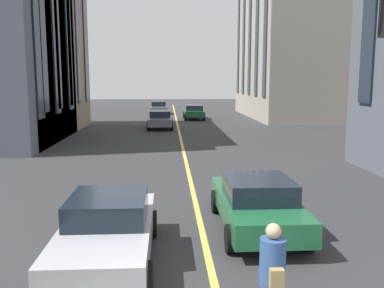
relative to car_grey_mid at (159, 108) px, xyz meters
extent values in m
cube|color=#D8C64C|center=(-23.12, -1.79, -0.70)|extent=(80.00, 0.16, 0.01)
cube|color=slate|center=(-0.05, 0.00, -0.12)|extent=(3.90, 1.75, 0.55)
cube|color=#19232D|center=(0.15, 0.00, 0.43)|extent=(1.64, 1.54, 0.55)
cylinder|color=black|center=(-1.34, -0.84, -0.40)|extent=(0.60, 0.21, 0.60)
cylinder|color=black|center=(-1.34, 0.84, -0.40)|extent=(0.60, 0.21, 0.60)
cylinder|color=black|center=(1.24, -0.84, -0.40)|extent=(0.60, 0.21, 0.60)
cylinder|color=black|center=(1.24, 0.84, -0.40)|extent=(0.60, 0.21, 0.60)
cube|color=#1E6038|center=(-36.95, -3.18, -0.10)|extent=(4.40, 1.80, 0.55)
cube|color=#19232D|center=(-37.17, -3.18, 0.42)|extent=(1.85, 1.58, 0.50)
cylinder|color=black|center=(-35.50, -2.31, -0.38)|extent=(0.64, 0.22, 0.64)
cylinder|color=black|center=(-35.50, -4.04, -0.38)|extent=(0.64, 0.22, 0.64)
cylinder|color=black|center=(-38.40, -2.31, -0.38)|extent=(0.64, 0.22, 0.64)
cylinder|color=black|center=(-38.40, -4.04, -0.38)|extent=(0.64, 0.22, 0.64)
cube|color=#1E6038|center=(-6.31, -3.50, -0.10)|extent=(4.40, 1.80, 0.55)
cube|color=#19232D|center=(-6.53, -3.50, 0.42)|extent=(1.85, 1.58, 0.50)
cylinder|color=black|center=(-4.86, -2.63, -0.38)|extent=(0.64, 0.22, 0.64)
cylinder|color=black|center=(-4.86, -4.36, -0.38)|extent=(0.64, 0.22, 0.64)
cylinder|color=black|center=(-7.76, -2.63, -0.38)|extent=(0.64, 0.22, 0.64)
cylinder|color=black|center=(-7.76, -4.36, -0.38)|extent=(0.64, 0.22, 0.64)
cube|color=slate|center=(-14.08, -0.37, -0.10)|extent=(4.40, 1.80, 0.55)
cube|color=#19232D|center=(-13.86, -0.37, 0.42)|extent=(1.85, 1.58, 0.50)
cylinder|color=black|center=(-15.54, -1.24, -0.38)|extent=(0.64, 0.22, 0.64)
cylinder|color=black|center=(-15.54, 0.49, -0.38)|extent=(0.64, 0.22, 0.64)
cylinder|color=black|center=(-12.63, -1.24, -0.38)|extent=(0.64, 0.22, 0.64)
cylinder|color=black|center=(-12.63, 0.49, -0.38)|extent=(0.64, 0.22, 0.64)
cube|color=#B7BABF|center=(-38.76, 0.32, -0.10)|extent=(4.40, 1.80, 0.55)
cube|color=#19232D|center=(-38.54, 0.32, 0.42)|extent=(1.85, 1.58, 0.50)
cylinder|color=black|center=(-40.21, -0.55, -0.38)|extent=(0.64, 0.22, 0.64)
cylinder|color=black|center=(-40.21, 1.18, -0.38)|extent=(0.64, 0.22, 0.64)
cylinder|color=black|center=(-37.31, -0.55, -0.38)|extent=(0.64, 0.22, 0.64)
cylinder|color=black|center=(-37.31, 1.18, -0.38)|extent=(0.64, 0.22, 0.64)
cylinder|color=#2D4C7F|center=(-41.50, -2.45, 0.47)|extent=(0.38, 0.38, 0.70)
sphere|color=tan|center=(-41.50, -2.45, 0.93)|extent=(0.23, 0.23, 0.23)
cube|color=#997F4C|center=(-41.75, -2.45, 0.33)|extent=(0.12, 0.20, 0.28)
cube|color=#19232D|center=(-23.67, 5.66, 6.79)|extent=(1.10, 0.10, 10.95)
cube|color=#19232D|center=(-20.63, 5.66, 6.79)|extent=(1.10, 0.10, 10.95)
cube|color=#19232D|center=(-17.59, 5.66, 6.79)|extent=(1.10, 0.10, 10.95)
cube|color=#19232D|center=(-14.55, 5.66, 6.79)|extent=(1.10, 0.10, 10.95)
cube|color=#19232D|center=(-11.50, 5.66, 6.79)|extent=(1.10, 0.10, 10.95)
cube|color=#19232D|center=(-24.61, 5.66, 5.81)|extent=(1.10, 0.10, 9.52)
cube|color=#19232D|center=(-21.02, 5.66, 5.81)|extent=(1.10, 0.10, 9.52)
cube|color=#19232D|center=(-17.43, 5.66, 5.81)|extent=(1.10, 0.10, 9.52)
cube|color=#A89E8E|center=(-4.08, -14.68, 7.45)|extent=(17.13, 10.77, 16.31)
cube|color=#19232D|center=(-10.93, -9.24, 7.78)|extent=(1.10, 0.10, 12.39)
cube|color=#19232D|center=(-7.50, -9.24, 7.78)|extent=(1.10, 0.10, 12.39)
cube|color=#19232D|center=(-4.08, -9.24, 7.78)|extent=(1.10, 0.10, 12.39)
cube|color=#19232D|center=(-0.65, -9.24, 7.78)|extent=(1.10, 0.10, 12.39)
cube|color=#19232D|center=(2.78, -9.24, 7.78)|extent=(1.10, 0.10, 12.39)
camera|label=1|loc=(-47.25, -0.94, 3.07)|focal=39.77mm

